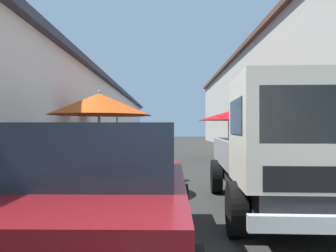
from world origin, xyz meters
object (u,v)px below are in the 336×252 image
Objects in this scene: fruit_stall_mid_lane at (99,120)px; hatchback_car at (104,190)px; fruit_stall_near_left at (117,114)px; vendor_by_crates at (155,149)px; vendor_in_shade at (260,141)px; delivery_truck at (289,153)px; fruit_stall_far_right at (98,114)px; fruit_stall_near_right at (229,121)px.

fruit_stall_mid_lane is 3.81m from hatchback_car.
hatchback_car is (-9.47, -1.20, -1.22)m from fruit_stall_near_left.
fruit_stall_near_left is at bearing 7.21° from hatchback_car.
vendor_in_shade is at bearing -39.11° from vendor_by_crates.
delivery_truck is 3.30× the size of vendor_in_shade.
delivery_truck is 4.60m from vendor_by_crates.
fruit_stall_mid_lane is at bearing -175.81° from fruit_stall_near_left.
delivery_truck reaches higher than vendor_in_shade.
hatchback_car is 2.60× the size of vendor_in_shade.
fruit_stall_near_left is 2.50m from fruit_stall_far_right.
vendor_in_shade is (9.23, -2.06, -0.18)m from delivery_truck.
fruit_stall_near_left reaches higher than delivery_truck.
delivery_truck is at bearing -152.42° from vendor_by_crates.
fruit_stall_mid_lane is 0.44× the size of delivery_truck.
hatchback_car is (-12.30, 3.56, -1.00)m from fruit_stall_near_right.
vendor_by_crates is at bearing -31.93° from fruit_stall_mid_lane.
fruit_stall_near_right is 9.69m from fruit_stall_mid_lane.
fruit_stall_near_left reaches higher than vendor_by_crates.
hatchback_car is at bearing 119.02° from delivery_truck.
fruit_stall_mid_lane reaches higher than vendor_by_crates.
vendor_by_crates is (-1.53, -1.82, -0.97)m from fruit_stall_far_right.
fruit_stall_near_left is 5.54m from fruit_stall_near_right.
fruit_stall_near_right is at bearing -25.02° from vendor_by_crates.
fruit_stall_far_right is at bearing 136.66° from fruit_stall_near_right.
hatchback_car is 11.55m from vendor_in_shade.
fruit_stall_near_right is 7.61m from vendor_by_crates.
fruit_stall_far_right reaches higher than vendor_by_crates.
fruit_stall_far_right reaches higher than delivery_truck.
fruit_stall_near_right reaches higher than hatchback_car.
fruit_stall_near_right is 1.88× the size of vendor_in_shade.
fruit_stall_near_left is 0.94× the size of fruit_stall_near_right.
vendor_in_shade is (5.16, -4.19, -0.00)m from vendor_by_crates.
fruit_stall_mid_lane is 1.46× the size of vendor_by_crates.
delivery_truck is at bearing 167.39° from vendor_in_shade.
delivery_truck is at bearing 174.41° from fruit_stall_near_right.
vendor_in_shade is at bearing -37.36° from fruit_stall_mid_lane.
fruit_stall_near_right is at bearing 30.50° from vendor_in_shade.
fruit_stall_far_right is (3.36, 0.68, 0.24)m from fruit_stall_mid_lane.
fruit_stall_mid_lane is 0.92× the size of fruit_stall_far_right.
fruit_stall_mid_lane reaches higher than delivery_truck.
fruit_stall_near_left is 5.97m from vendor_in_shade.
hatchback_car is 2.87m from delivery_truck.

